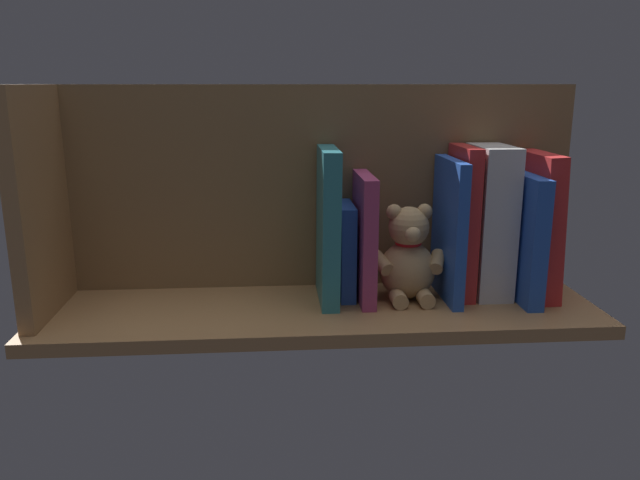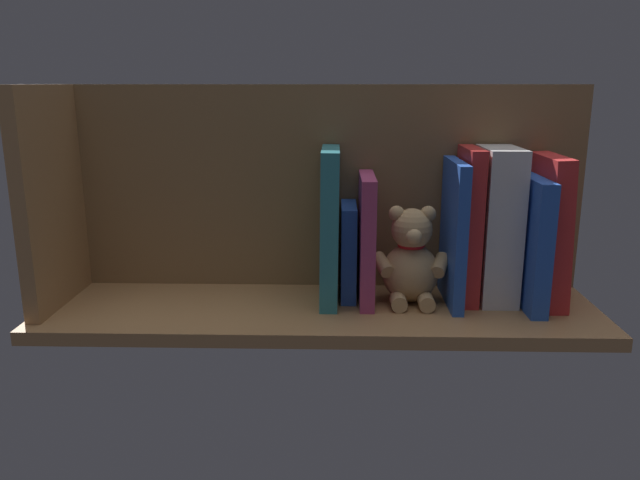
# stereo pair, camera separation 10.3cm
# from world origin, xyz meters

# --- Properties ---
(ground_plane) EXTENTS (0.93, 0.27, 0.02)m
(ground_plane) POSITION_xyz_m (0.00, 0.00, -0.01)
(ground_plane) COLOR #A87A4C
(shelf_back_panel) EXTENTS (0.93, 0.02, 0.36)m
(shelf_back_panel) POSITION_xyz_m (0.00, -0.11, 0.18)
(shelf_back_panel) COLOR olive
(shelf_back_panel) RESTS_ON ground_plane
(shelf_side_divider) EXTENTS (0.02, 0.21, 0.36)m
(shelf_side_divider) POSITION_xyz_m (0.44, 0.00, 0.18)
(shelf_side_divider) COLOR #A87A4C
(shelf_side_divider) RESTS_ON ground_plane
(book_0) EXTENTS (0.04, 0.14, 0.25)m
(book_0) POSITION_xyz_m (-0.38, -0.03, 0.13)
(book_0) COLOR red
(book_0) RESTS_ON ground_plane
(book_1) EXTENTS (0.03, 0.17, 0.22)m
(book_1) POSITION_xyz_m (-0.35, -0.02, 0.11)
(book_1) COLOR blue
(book_1) RESTS_ON ground_plane
(dictionary_thick_white) EXTENTS (0.06, 0.12, 0.26)m
(dictionary_thick_white) POSITION_xyz_m (-0.30, -0.04, 0.13)
(dictionary_thick_white) COLOR white
(dictionary_thick_white) RESTS_ON ground_plane
(book_2) EXTENTS (0.03, 0.12, 0.26)m
(book_2) POSITION_xyz_m (-0.25, -0.04, 0.13)
(book_2) COLOR red
(book_2) RESTS_ON ground_plane
(book_3) EXTENTS (0.02, 0.16, 0.24)m
(book_3) POSITION_xyz_m (-0.22, -0.02, 0.12)
(book_3) COLOR blue
(book_3) RESTS_ON ground_plane
(teddy_bear) EXTENTS (0.14, 0.11, 0.17)m
(teddy_bear) POSITION_xyz_m (-0.15, -0.02, 0.07)
(teddy_bear) COLOR tan
(teddy_bear) RESTS_ON ground_plane
(book_4) EXTENTS (0.02, 0.15, 0.22)m
(book_4) POSITION_xyz_m (-0.08, -0.03, 0.11)
(book_4) COLOR #B23F72
(book_4) RESTS_ON ground_plane
(book_5) EXTENTS (0.03, 0.11, 0.16)m
(book_5) POSITION_xyz_m (-0.05, -0.05, 0.08)
(book_5) COLOR blue
(book_5) RESTS_ON ground_plane
(book_6) EXTENTS (0.03, 0.15, 0.26)m
(book_6) POSITION_xyz_m (-0.02, -0.03, 0.13)
(book_6) COLOR teal
(book_6) RESTS_ON ground_plane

